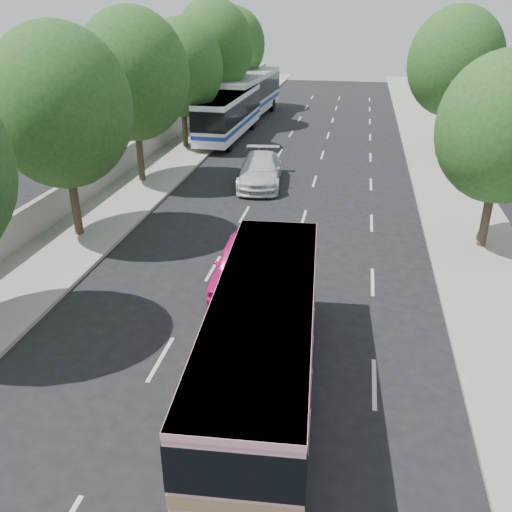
% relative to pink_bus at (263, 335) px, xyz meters
% --- Properties ---
extents(ground, '(120.00, 120.00, 0.00)m').
position_rel_pink_bus_xyz_m(ground, '(-1.30, 3.05, -1.90)').
color(ground, black).
rests_on(ground, ground).
extents(sidewalk_left, '(4.00, 90.00, 0.15)m').
position_rel_pink_bus_xyz_m(sidewalk_left, '(-9.80, 23.05, -1.82)').
color(sidewalk_left, '#9E998E').
rests_on(sidewalk_left, ground).
extents(sidewalk_right, '(4.00, 90.00, 0.12)m').
position_rel_pink_bus_xyz_m(sidewalk_right, '(7.20, 23.05, -1.84)').
color(sidewalk_right, '#9E998E').
rests_on(sidewalk_right, ground).
extents(low_wall, '(0.30, 90.00, 1.50)m').
position_rel_pink_bus_xyz_m(low_wall, '(-11.60, 23.05, -1.00)').
color(low_wall, '#9E998E').
rests_on(low_wall, sidewalk_left).
extents(tree_left_b, '(5.70, 5.70, 8.88)m').
position_rel_pink_bus_xyz_m(tree_left_b, '(-9.72, 8.99, 3.92)').
color(tree_left_b, '#38281E').
rests_on(tree_left_b, ground).
extents(tree_left_c, '(6.00, 6.00, 9.35)m').
position_rel_pink_bus_xyz_m(tree_left_c, '(-9.92, 16.99, 4.23)').
color(tree_left_c, '#38281E').
rests_on(tree_left_c, ground).
extents(tree_left_d, '(5.52, 5.52, 8.60)m').
position_rel_pink_bus_xyz_m(tree_left_d, '(-9.82, 24.99, 3.73)').
color(tree_left_d, '#38281E').
rests_on(tree_left_d, ground).
extents(tree_left_e, '(6.30, 6.30, 9.82)m').
position_rel_pink_bus_xyz_m(tree_left_e, '(-9.72, 32.99, 4.53)').
color(tree_left_e, '#38281E').
rests_on(tree_left_e, ground).
extents(tree_left_f, '(5.88, 5.88, 9.16)m').
position_rel_pink_bus_xyz_m(tree_left_f, '(-9.92, 40.99, 4.10)').
color(tree_left_f, '#38281E').
rests_on(tree_left_f, ground).
extents(tree_right_near, '(5.10, 5.10, 7.95)m').
position_rel_pink_bus_xyz_m(tree_right_near, '(7.48, 10.99, 3.30)').
color(tree_right_near, '#38281E').
rests_on(tree_right_near, ground).
extents(tree_right_far, '(6.00, 6.00, 9.35)m').
position_rel_pink_bus_xyz_m(tree_right_far, '(7.78, 26.99, 4.23)').
color(tree_right_far, '#38281E').
rests_on(tree_right_far, ground).
extents(pink_bus, '(3.08, 9.71, 3.05)m').
position_rel_pink_bus_xyz_m(pink_bus, '(0.00, 0.00, 0.00)').
color(pink_bus, '#FFA4BB').
rests_on(pink_bus, ground).
extents(pink_taxi, '(2.19, 5.03, 1.69)m').
position_rel_pink_bus_xyz_m(pink_taxi, '(-1.76, 6.05, -1.06)').
color(pink_taxi, '#F9158D').
rests_on(pink_taxi, ground).
extents(white_pickup, '(2.91, 5.90, 1.65)m').
position_rel_pink_bus_xyz_m(white_pickup, '(-3.30, 17.90, -1.08)').
color(white_pickup, silver).
rests_on(white_pickup, ground).
extents(tour_coach_front, '(2.71, 11.14, 3.31)m').
position_rel_pink_bus_xyz_m(tour_coach_front, '(-7.60, 28.66, 0.10)').
color(tour_coach_front, white).
rests_on(tour_coach_front, ground).
extents(tour_coach_rear, '(3.45, 12.69, 3.76)m').
position_rel_pink_bus_xyz_m(tour_coach_rear, '(-7.60, 36.55, 0.36)').
color(tour_coach_rear, silver).
rests_on(tour_coach_rear, ground).
extents(taxi_roof_sign, '(0.56, 0.20, 0.18)m').
position_rel_pink_bus_xyz_m(taxi_roof_sign, '(-1.76, 6.05, -0.12)').
color(taxi_roof_sign, silver).
rests_on(taxi_roof_sign, pink_taxi).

